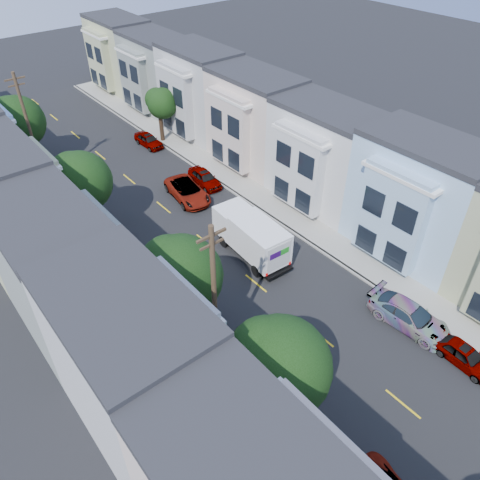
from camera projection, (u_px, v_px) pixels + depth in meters
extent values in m
plane|color=black|center=(320.00, 336.00, 28.53)|extent=(160.00, 160.00, 0.00)
cube|color=black|center=(183.00, 224.00, 37.68)|extent=(12.00, 70.00, 0.02)
cube|color=gray|center=(115.00, 253.00, 34.64)|extent=(0.30, 70.00, 0.15)
cube|color=gray|center=(241.00, 197.00, 40.65)|extent=(0.30, 70.00, 0.15)
cube|color=gray|center=(99.00, 260.00, 33.99)|extent=(2.60, 70.00, 0.15)
cube|color=gray|center=(253.00, 192.00, 41.29)|extent=(2.60, 70.00, 0.15)
cube|color=gold|center=(183.00, 224.00, 37.69)|extent=(0.12, 70.00, 0.01)
cube|color=silver|center=(48.00, 284.00, 32.15)|extent=(5.00, 70.00, 8.50)
cube|color=silver|center=(284.00, 179.00, 43.23)|extent=(5.00, 70.00, 8.50)
cylinder|color=black|center=(270.00, 414.00, 22.56)|extent=(0.44, 0.44, 3.38)
sphere|color=#1E3F17|center=(278.00, 368.00, 20.65)|extent=(4.70, 4.70, 4.70)
cylinder|color=black|center=(180.00, 319.00, 27.47)|extent=(0.44, 0.44, 3.19)
sphere|color=#1E3F17|center=(180.00, 276.00, 25.62)|extent=(4.70, 4.70, 4.70)
cylinder|color=black|center=(85.00, 219.00, 35.43)|extent=(0.44, 0.44, 3.18)
sphere|color=#1E3F17|center=(80.00, 182.00, 33.63)|extent=(4.48, 4.48, 4.48)
cylinder|color=black|center=(24.00, 155.00, 43.59)|extent=(0.44, 0.44, 3.11)
sphere|color=#1E3F17|center=(17.00, 122.00, 41.77)|extent=(4.70, 4.70, 4.70)
cylinder|color=black|center=(162.00, 128.00, 48.48)|extent=(0.44, 0.44, 2.94)
sphere|color=#1E3F17|center=(161.00, 104.00, 47.06)|extent=(3.10, 3.10, 3.10)
cylinder|color=#42301E|center=(215.00, 308.00, 23.54)|extent=(0.26, 0.26, 10.00)
cube|color=#42301E|center=(211.00, 236.00, 20.70)|extent=(1.60, 0.12, 0.12)
cylinder|color=#42301E|center=(31.00, 133.00, 39.42)|extent=(0.26, 0.26, 10.00)
cube|color=#42301E|center=(15.00, 79.00, 36.58)|extent=(1.60, 0.12, 0.12)
cube|color=white|center=(260.00, 240.00, 32.94)|extent=(2.45, 4.38, 2.39)
cube|color=white|center=(232.00, 220.00, 34.96)|extent=(2.45, 2.04, 2.20)
cube|color=black|center=(251.00, 248.00, 34.31)|extent=(2.25, 6.29, 0.24)
cube|color=#2D0A51|center=(277.00, 254.00, 31.25)|extent=(0.92, 0.04, 0.45)
cube|color=#198C1E|center=(286.00, 249.00, 31.65)|extent=(0.71, 0.04, 0.45)
cylinder|color=black|center=(259.00, 271.00, 32.55)|extent=(0.29, 0.92, 0.92)
cylinder|color=black|center=(282.00, 258.00, 33.64)|extent=(0.29, 0.92, 0.92)
cylinder|color=black|center=(223.00, 242.00, 35.06)|extent=(0.29, 0.92, 0.92)
cylinder|color=black|center=(246.00, 231.00, 36.15)|extent=(0.29, 0.92, 0.92)
imported|color=black|center=(188.00, 191.00, 40.18)|extent=(3.12, 5.55, 1.47)
imported|color=#9EA6B8|center=(268.00, 381.00, 25.25)|extent=(2.17, 4.68, 1.30)
imported|color=#571C0B|center=(160.00, 272.00, 32.05)|extent=(1.87, 4.37, 1.42)
imported|color=#363737|center=(464.00, 355.00, 26.60)|extent=(1.66, 3.94, 1.26)
imported|color=silver|center=(409.00, 316.00, 28.79)|extent=(2.52, 5.23, 1.52)
imported|color=black|center=(205.00, 178.00, 42.03)|extent=(1.91, 4.29, 1.36)
imported|color=#0C0E41|center=(149.00, 140.00, 48.10)|extent=(1.67, 4.03, 1.29)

